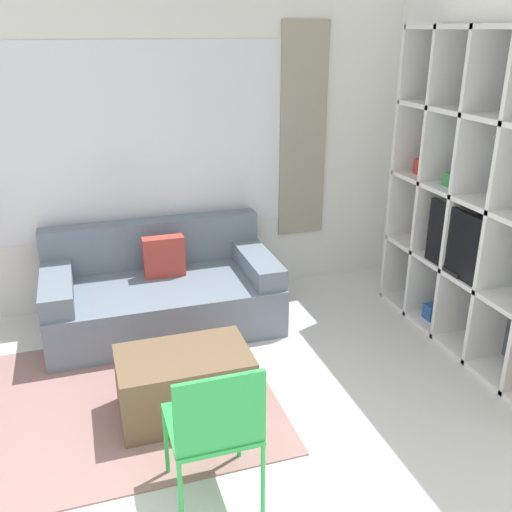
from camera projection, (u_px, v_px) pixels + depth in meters
wall_back at (133, 153)px, 4.80m from camera, size 6.12×0.11×2.70m
wall_right at (500, 172)px, 4.18m from camera, size 0.07×4.13×2.70m
area_rug at (67, 411)px, 3.71m from camera, size 2.70×1.72×0.01m
shelving_unit at (490, 205)px, 4.06m from camera, size 0.35×2.08×2.36m
couch_main at (161, 292)px, 4.75m from camera, size 1.86×1.00×0.80m
ottoman at (185, 383)px, 3.64m from camera, size 0.83×0.52×0.43m
folding_chair at (215, 424)px, 2.80m from camera, size 0.44×0.46×0.86m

